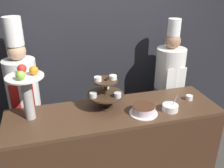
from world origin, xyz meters
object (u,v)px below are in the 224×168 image
(chef_left, at_px, (23,93))
(chef_center_left, at_px, (169,79))
(cup_white, at_px, (189,98))
(fruit_pedestal, at_px, (27,87))
(cake_round, at_px, (144,110))
(serving_bowl_near, at_px, (170,108))
(tiered_stand, at_px, (106,91))

(chef_left, distance_m, chef_center_left, 1.77)
(cup_white, relative_size, chef_left, 0.04)
(fruit_pedestal, xyz_separation_m, cake_round, (1.06, -0.21, -0.28))
(fruit_pedestal, bearing_deg, serving_bowl_near, -9.72)
(cake_round, relative_size, chef_left, 0.16)
(cup_white, bearing_deg, fruit_pedestal, 177.32)
(tiered_stand, distance_m, chef_center_left, 1.09)
(tiered_stand, relative_size, cup_white, 4.90)
(fruit_pedestal, distance_m, chef_center_left, 1.78)
(cup_white, bearing_deg, chef_left, 162.21)
(tiered_stand, distance_m, cake_round, 0.41)
(serving_bowl_near, bearing_deg, cup_white, 26.38)
(tiered_stand, distance_m, chef_left, 0.96)
(fruit_pedestal, distance_m, serving_bowl_near, 1.38)
(cup_white, distance_m, chef_center_left, 0.56)
(cup_white, bearing_deg, cake_round, -166.94)
(cake_round, relative_size, cup_white, 3.69)
(fruit_pedestal, relative_size, chef_center_left, 0.30)
(cake_round, bearing_deg, serving_bowl_near, -3.34)
(fruit_pedestal, relative_size, cup_white, 6.84)
(cake_round, bearing_deg, chef_left, 148.88)
(cake_round, relative_size, serving_bowl_near, 1.66)
(chef_center_left, bearing_deg, serving_bowl_near, -116.58)
(cake_round, height_order, chef_center_left, chef_center_left)
(cake_round, distance_m, cup_white, 0.60)
(fruit_pedestal, distance_m, chef_left, 0.56)
(cake_round, xyz_separation_m, cup_white, (0.58, 0.14, -0.02))
(serving_bowl_near, bearing_deg, chef_center_left, 63.42)
(tiered_stand, bearing_deg, cake_round, -32.57)
(cake_round, relative_size, chef_center_left, 0.16)
(tiered_stand, height_order, serving_bowl_near, tiered_stand)
(cake_round, xyz_separation_m, serving_bowl_near, (0.28, -0.02, -0.01))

